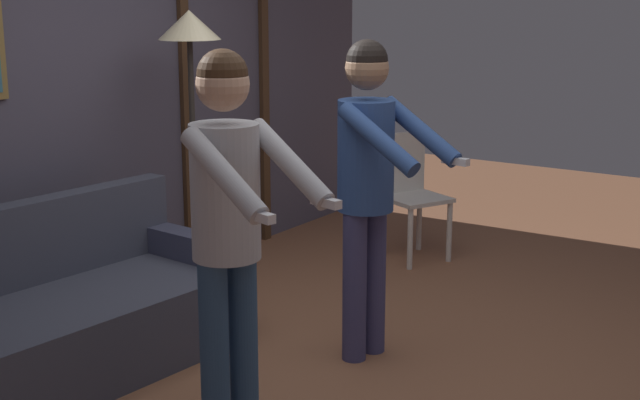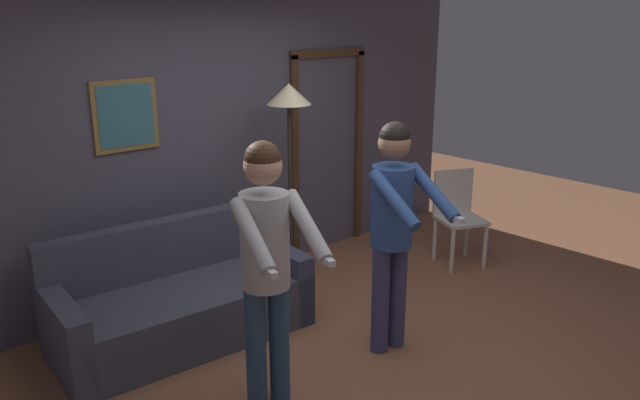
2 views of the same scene
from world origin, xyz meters
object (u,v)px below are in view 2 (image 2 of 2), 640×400
person_standing_right (393,217)px  dining_chair_distant (457,211)px  person_standing_left (266,253)px  torchiere_lamp (289,113)px  couch (180,304)px

person_standing_right → dining_chair_distant: (1.78, 0.71, -0.52)m
dining_chair_distant → person_standing_left: bearing=-167.0°
torchiere_lamp → person_standing_left: 2.00m
torchiere_lamp → dining_chair_distant: torchiere_lamp is taller
torchiere_lamp → person_standing_right: (-0.24, -1.44, -0.54)m
dining_chair_distant → couch: bearing=170.0°
torchiere_lamp → person_standing_left: size_ratio=1.06×
torchiere_lamp → dining_chair_distant: (1.55, -0.73, -1.06)m
couch → dining_chair_distant: bearing=-10.0°
person_standing_right → person_standing_left: bearing=177.7°
couch → torchiere_lamp: 1.86m
person_standing_left → dining_chair_distant: (2.88, 0.66, -0.52)m
torchiere_lamp → person_standing_right: 1.55m
dining_chair_distant → person_standing_right: bearing=-158.4°
person_standing_left → person_standing_right: 1.10m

